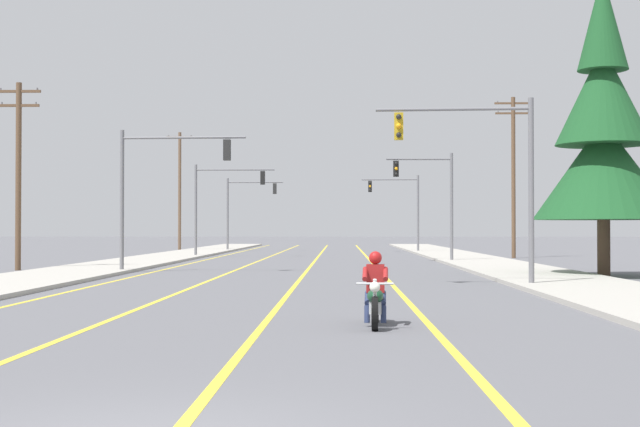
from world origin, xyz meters
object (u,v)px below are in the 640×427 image
(traffic_signal_near_left, at_px, (158,177))
(utility_pole_left_near, at_px, (18,169))
(traffic_signal_mid_right, at_px, (433,191))
(utility_pole_right_far, at_px, (513,171))
(motorcycle_with_rider, at_px, (375,296))
(conifer_tree_right_verge_near, at_px, (603,136))
(traffic_signal_mid_left, at_px, (219,195))
(traffic_signal_near_right, at_px, (485,161))
(traffic_signal_far_left, at_px, (244,203))
(traffic_signal_far_right, at_px, (402,202))
(utility_pole_left_far, at_px, (180,189))

(traffic_signal_near_left, relative_size, utility_pole_left_near, 0.72)
(traffic_signal_mid_right, bearing_deg, utility_pole_right_far, 50.57)
(motorcycle_with_rider, relative_size, utility_pole_right_far, 0.21)
(traffic_signal_near_left, height_order, utility_pole_right_far, utility_pole_right_far)
(traffic_signal_near_left, xyz_separation_m, conifer_tree_right_verge_near, (18.36, -2.82, 1.45))
(motorcycle_with_rider, xyz_separation_m, traffic_signal_mid_left, (-8.84, 42.06, 3.54))
(traffic_signal_near_right, distance_m, traffic_signal_mid_left, 32.82)
(motorcycle_with_rider, xyz_separation_m, traffic_signal_near_right, (4.08, 11.89, 3.53))
(conifer_tree_right_verge_near, bearing_deg, traffic_signal_near_left, 171.28)
(traffic_signal_far_left, xyz_separation_m, utility_pole_right_far, (19.43, -17.90, 1.53))
(motorcycle_with_rider, distance_m, traffic_signal_mid_right, 33.68)
(traffic_signal_mid_left, height_order, traffic_signal_far_left, same)
(traffic_signal_near_left, relative_size, traffic_signal_mid_left, 1.00)
(traffic_signal_mid_right, bearing_deg, conifer_tree_right_verge_near, -70.90)
(traffic_signal_mid_left, bearing_deg, utility_pole_left_near, -109.03)
(traffic_signal_mid_left, bearing_deg, traffic_signal_far_left, 90.37)
(traffic_signal_near_left, xyz_separation_m, traffic_signal_far_right, (12.82, 33.28, -0.06))
(traffic_signal_mid_right, xyz_separation_m, utility_pole_right_far, (5.92, 7.20, 1.59))
(traffic_signal_far_right, xyz_separation_m, utility_pole_left_near, (-19.65, -31.32, 0.55))
(motorcycle_with_rider, relative_size, utility_pole_left_far, 0.22)
(traffic_signal_far_right, xyz_separation_m, conifer_tree_right_verge_near, (5.55, -36.10, 1.50))
(traffic_signal_mid_left, xyz_separation_m, utility_pole_left_near, (-6.59, -19.11, 0.50))
(motorcycle_with_rider, relative_size, traffic_signal_mid_left, 0.35)
(motorcycle_with_rider, bearing_deg, utility_pole_left_far, 103.88)
(utility_pole_left_near, xyz_separation_m, utility_pole_right_far, (25.92, 17.45, 0.99))
(traffic_signal_far_left, height_order, utility_pole_left_far, utility_pole_left_far)
(traffic_signal_mid_right, relative_size, utility_pole_right_far, 0.59)
(traffic_signal_mid_right, height_order, utility_pole_left_near, utility_pole_left_near)
(traffic_signal_near_right, distance_m, utility_pole_left_near, 22.43)
(motorcycle_with_rider, bearing_deg, utility_pole_left_near, 123.91)
(traffic_signal_far_right, bearing_deg, motorcycle_with_rider, -94.45)
(traffic_signal_far_left, bearing_deg, conifer_tree_right_verge_near, -65.00)
(traffic_signal_far_left, distance_m, conifer_tree_right_verge_near, 44.30)
(motorcycle_with_rider, height_order, traffic_signal_near_left, traffic_signal_near_left)
(traffic_signal_mid_right, distance_m, traffic_signal_far_right, 21.08)
(utility_pole_left_far, height_order, conifer_tree_right_verge_near, conifer_tree_right_verge_near)
(utility_pole_left_near, bearing_deg, conifer_tree_right_verge_near, -10.74)
(traffic_signal_near_left, height_order, traffic_signal_far_right, same)
(traffic_signal_near_right, distance_m, traffic_signal_far_right, 42.38)
(traffic_signal_near_left, xyz_separation_m, traffic_signal_mid_left, (-0.25, 21.07, -0.01))
(traffic_signal_far_right, bearing_deg, conifer_tree_right_verge_near, -81.26)
(traffic_signal_far_left, bearing_deg, traffic_signal_near_right, -74.33)
(motorcycle_with_rider, relative_size, traffic_signal_near_left, 0.35)
(traffic_signal_far_left, bearing_deg, traffic_signal_near_left, -89.46)
(utility_pole_left_near, bearing_deg, utility_pole_right_far, 33.94)
(traffic_signal_near_right, height_order, conifer_tree_right_verge_near, conifer_tree_right_verge_near)
(motorcycle_with_rider, height_order, traffic_signal_mid_left, traffic_signal_mid_left)
(traffic_signal_mid_right, bearing_deg, traffic_signal_near_right, -91.31)
(traffic_signal_near_left, bearing_deg, utility_pole_left_near, 163.98)
(traffic_signal_mid_left, height_order, conifer_tree_right_verge_near, conifer_tree_right_verge_near)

